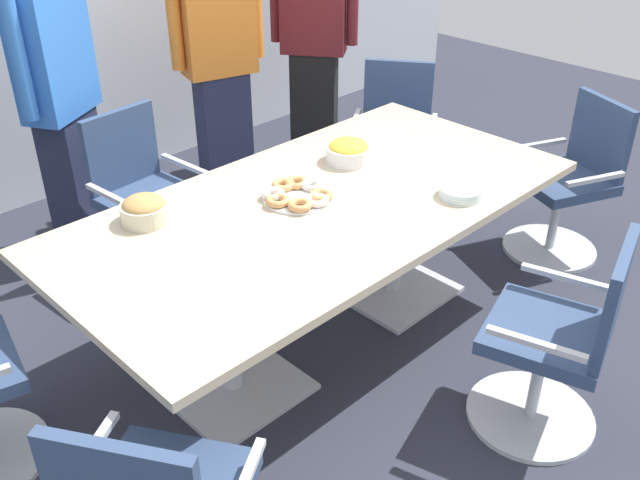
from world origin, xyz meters
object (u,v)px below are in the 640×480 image
office_chair_2 (146,206)px  person_standing_2 (219,60)px  office_chair_1 (393,145)px  office_chair_0 (568,187)px  person_standing_3 (314,41)px  conference_table (320,226)px  donut_platter (297,195)px  office_chair_5 (558,348)px  person_standing_1 (61,98)px  snack_bowl_chips_yellow (349,151)px  plate_stack (461,192)px  snack_bowl_cookies (144,210)px

office_chair_2 → person_standing_2: person_standing_2 is taller
office_chair_1 → person_standing_2: 1.22m
office_chair_1 → office_chair_2: (-1.58, 0.41, 0.00)m
office_chair_0 → person_standing_3: (-0.11, 1.96, 0.47)m
conference_table → donut_platter: (-0.05, 0.09, 0.15)m
person_standing_2 → person_standing_3: bearing=-165.0°
office_chair_0 → person_standing_2: person_standing_2 is taller
person_standing_2 → donut_platter: person_standing_2 is taller
office_chair_0 → office_chair_5: bearing=140.6°
office_chair_0 → person_standing_1: size_ratio=0.51×
person_standing_1 → donut_platter: (0.35, -1.46, -0.16)m
office_chair_0 → person_standing_3: 2.02m
donut_platter → snack_bowl_chips_yellow: bearing=14.2°
office_chair_0 → office_chair_5: same height
office_chair_2 → plate_stack: (0.73, -1.51, 0.37)m
person_standing_2 → conference_table: bearing=82.2°
conference_table → snack_bowl_cookies: snack_bowl_cookies is taller
office_chair_1 → snack_bowl_cookies: 2.05m
person_standing_1 → conference_table: bearing=74.1°
office_chair_2 → donut_platter: (0.19, -1.00, 0.37)m
office_chair_2 → person_standing_2: (0.90, 0.46, 0.51)m
donut_platter → office_chair_2: bearing=100.9°
donut_platter → plate_stack: bearing=-43.2°
person_standing_1 → donut_platter: person_standing_1 is taller
snack_bowl_chips_yellow → donut_platter: size_ratio=0.69×
person_standing_2 → donut_platter: bearing=79.2°
office_chair_2 → office_chair_5: bearing=98.0°
person_standing_1 → person_standing_3: bearing=149.5°
office_chair_0 → person_standing_2: 2.23m
person_standing_3 → snack_bowl_cookies: bearing=83.1°
snack_bowl_cookies → plate_stack: bearing=-35.2°
office_chair_2 → snack_bowl_cookies: bearing=55.1°
snack_bowl_cookies → plate_stack: snack_bowl_cookies is taller
person_standing_2 → person_standing_3: person_standing_2 is taller
conference_table → office_chair_0: office_chair_0 is taller
office_chair_5 → person_standing_3: size_ratio=0.54×
office_chair_5 → snack_bowl_cookies: 1.78m
person_standing_1 → snack_bowl_chips_yellow: person_standing_1 is taller
plate_stack → office_chair_1: bearing=52.1°
person_standing_3 → snack_bowl_chips_yellow: bearing=105.8°
snack_bowl_chips_yellow → donut_platter: (-0.45, -0.11, -0.03)m
office_chair_5 → plate_stack: office_chair_5 is taller
person_standing_2 → person_standing_1: bearing=15.0°
donut_platter → person_standing_2: bearing=64.3°
office_chair_1 → snack_bowl_chips_yellow: size_ratio=4.07×
person_standing_1 → snack_bowl_chips_yellow: bearing=90.2°
person_standing_2 → donut_platter: size_ratio=5.41×
office_chair_5 → snack_bowl_chips_yellow: 1.36m
office_chair_1 → office_chair_2: size_ratio=1.00×
person_standing_1 → person_standing_2: bearing=149.5°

